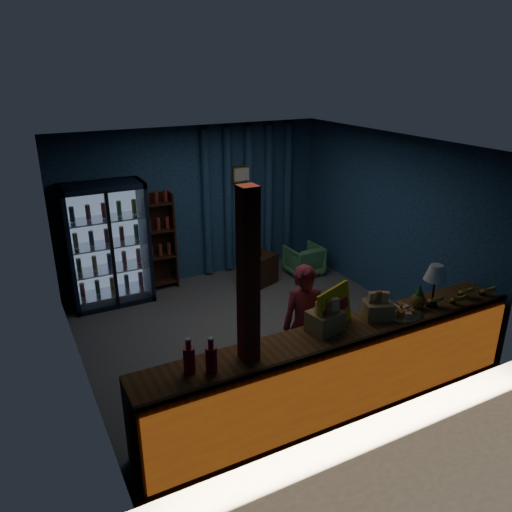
{
  "coord_description": "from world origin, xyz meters",
  "views": [
    {
      "loc": [
        -2.85,
        -5.48,
        3.54
      ],
      "look_at": [
        -0.08,
        -0.2,
        1.21
      ],
      "focal_mm": 35.0,
      "sensor_mm": 36.0,
      "label": 1
    }
  ],
  "objects_px": {
    "green_chair": "(304,260)",
    "pastry_tray": "(400,312)",
    "table_lamp": "(436,274)",
    "shopkeeper": "(305,326)"
  },
  "relations": [
    {
      "from": "green_chair",
      "to": "pastry_tray",
      "type": "height_order",
      "value": "pastry_tray"
    },
    {
      "from": "green_chair",
      "to": "table_lamp",
      "type": "distance_m",
      "value": 3.51
    },
    {
      "from": "pastry_tray",
      "to": "table_lamp",
      "type": "xyz_separation_m",
      "value": [
        0.45,
        -0.03,
        0.37
      ]
    },
    {
      "from": "green_chair",
      "to": "shopkeeper",
      "type": "bearing_deg",
      "value": 56.41
    },
    {
      "from": "shopkeeper",
      "to": "green_chair",
      "type": "distance_m",
      "value": 3.25
    },
    {
      "from": "shopkeeper",
      "to": "green_chair",
      "type": "relative_size",
      "value": 2.51
    },
    {
      "from": "shopkeeper",
      "to": "pastry_tray",
      "type": "xyz_separation_m",
      "value": [
        0.85,
        -0.58,
        0.25
      ]
    },
    {
      "from": "green_chair",
      "to": "table_lamp",
      "type": "height_order",
      "value": "table_lamp"
    },
    {
      "from": "green_chair",
      "to": "pastry_tray",
      "type": "xyz_separation_m",
      "value": [
        -0.89,
        -3.28,
        0.71
      ]
    },
    {
      "from": "green_chair",
      "to": "table_lamp",
      "type": "relative_size",
      "value": 1.15
    }
  ]
}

